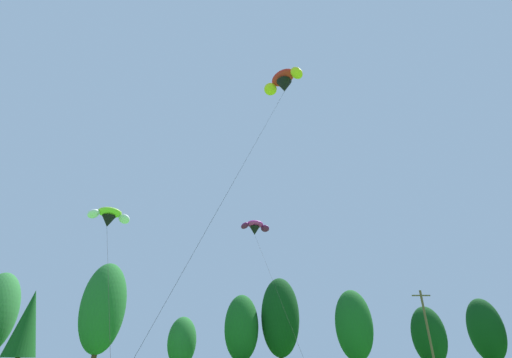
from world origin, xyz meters
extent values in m
cone|color=#144719|center=(-32.83, 55.95, 7.39)|extent=(4.18, 4.18, 8.68)
ellipsoid|color=#236628|center=(-22.18, 54.74, 9.27)|extent=(5.92, 5.92, 11.97)
ellipsoid|color=#236628|center=(-11.82, 59.38, 5.16)|extent=(4.10, 4.10, 6.67)
ellipsoid|color=#19561E|center=(-3.23, 58.44, 6.95)|extent=(4.89, 4.89, 8.98)
ellipsoid|color=#0F3D14|center=(2.42, 59.15, 8.52)|extent=(5.59, 5.59, 11.01)
ellipsoid|color=#19561E|center=(11.82, 53.91, 6.88)|extent=(4.86, 4.86, 8.89)
ellipsoid|color=#0F3D14|center=(21.62, 54.38, 5.61)|extent=(4.29, 4.29, 7.25)
ellipsoid|color=#0F3D14|center=(32.00, 58.96, 6.67)|extent=(4.77, 4.77, 8.62)
cylinder|color=brown|center=(18.93, 48.11, 5.12)|extent=(0.26, 0.26, 10.25)
cube|color=brown|center=(18.93, 48.11, 9.65)|extent=(2.20, 0.14, 0.14)
ellipsoid|color=red|center=(1.31, 25.58, 23.49)|extent=(2.59, 2.55, 1.12)
ellipsoid|color=yellow|center=(2.33, 24.63, 23.09)|extent=(1.58, 1.55, 1.31)
ellipsoid|color=yellow|center=(0.28, 26.53, 23.09)|extent=(1.54, 1.59, 1.31)
cone|color=black|center=(1.39, 25.68, 22.63)|extent=(1.77, 1.77, 1.07)
cylinder|color=black|center=(-2.30, 21.63, 11.64)|extent=(7.39, 8.10, 20.91)
ellipsoid|color=#D12893|center=(-1.14, 41.17, 16.29)|extent=(2.31, 1.99, 0.91)
ellipsoid|color=#66144C|center=(-0.02, 41.65, 15.95)|extent=(1.40, 1.42, 1.09)
ellipsoid|color=#66144C|center=(-2.27, 40.70, 15.95)|extent=(1.31, 1.37, 1.09)
cone|color=black|center=(-1.19, 41.29, 15.54)|extent=(1.44, 1.44, 0.94)
cylinder|color=black|center=(0.64, 34.25, 8.13)|extent=(3.67, 14.09, 13.89)
ellipsoid|color=#93D633|center=(-11.29, 26.43, 11.78)|extent=(2.04, 1.89, 0.72)
ellipsoid|color=white|center=(-10.39, 26.94, 11.49)|extent=(1.28, 1.33, 0.88)
ellipsoid|color=white|center=(-12.19, 25.93, 11.49)|extent=(1.23, 1.25, 0.88)
cone|color=black|center=(-11.35, 26.53, 11.15)|extent=(1.26, 1.26, 0.79)
cylinder|color=black|center=(-8.67, 22.06, 5.97)|extent=(5.38, 8.96, 9.57)
camera|label=1|loc=(-0.81, 2.86, 2.25)|focal=25.21mm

